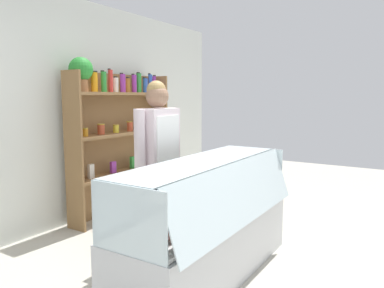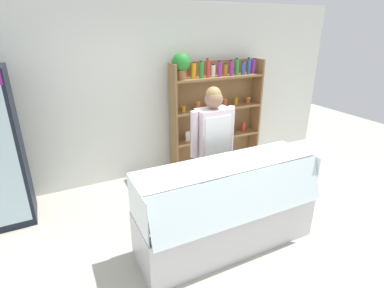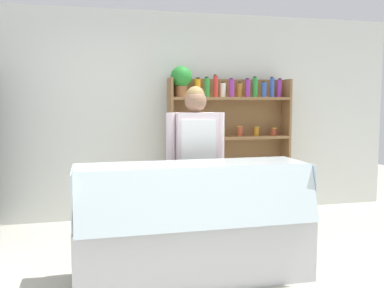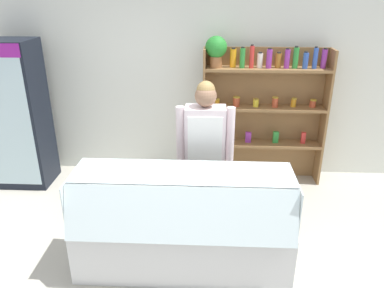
{
  "view_description": "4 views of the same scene",
  "coord_description": "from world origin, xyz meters",
  "views": [
    {
      "loc": [
        -2.69,
        -1.45,
        1.54
      ],
      "look_at": [
        0.3,
        0.43,
        1.09
      ],
      "focal_mm": 35.0,
      "sensor_mm": 36.0,
      "label": 1
    },
    {
      "loc": [
        -1.61,
        -2.27,
        2.36
      ],
      "look_at": [
        -0.25,
        0.49,
        1.13
      ],
      "focal_mm": 28.0,
      "sensor_mm": 36.0,
      "label": 2
    },
    {
      "loc": [
        -0.88,
        -3.42,
        1.54
      ],
      "look_at": [
        0.07,
        0.49,
        1.13
      ],
      "focal_mm": 40.0,
      "sensor_mm": 36.0,
      "label": 3
    },
    {
      "loc": [
        0.21,
        -2.86,
        2.55
      ],
      "look_at": [
        0.05,
        0.45,
        1.14
      ],
      "focal_mm": 35.0,
      "sensor_mm": 36.0,
      "label": 4
    }
  ],
  "objects": [
    {
      "name": "shop_clerk",
      "position": [
        0.17,
        0.74,
        1.0
      ],
      "size": [
        0.6,
        0.25,
        1.69
      ],
      "color": "#383D51",
      "rests_on": "ground"
    },
    {
      "name": "ground_plane",
      "position": [
        0.0,
        0.0,
        0.0
      ],
      "size": [
        12.0,
        12.0,
        0.0
      ],
      "primitive_type": "plane",
      "color": "#B7B2A3"
    },
    {
      "name": "deli_display_case",
      "position": [
        -0.03,
        0.07,
        0.32
      ],
      "size": [
        2.01,
        0.71,
        1.01
      ],
      "color": "silver",
      "rests_on": "ground"
    },
    {
      "name": "back_wall",
      "position": [
        0.0,
        2.22,
        1.35
      ],
      "size": [
        6.8,
        0.1,
        2.7
      ],
      "primitive_type": "cube",
      "color": "silver",
      "rests_on": "ground"
    },
    {
      "name": "shelving_unit",
      "position": [
        0.85,
        1.95,
        1.13
      ],
      "size": [
        1.62,
        0.29,
        1.98
      ],
      "color": "olive",
      "rests_on": "ground"
    }
  ]
}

